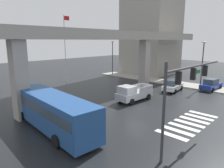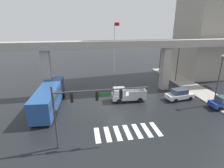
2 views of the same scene
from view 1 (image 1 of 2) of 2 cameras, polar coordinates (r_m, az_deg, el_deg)
The scene contains 14 objects.
ground_plane at distance 23.05m, azimuth 6.79°, elevation -6.78°, with size 120.00×120.00×0.00m, color black.
crosswalk_stripes at distance 20.27m, azimuth 20.53°, elevation -10.14°, with size 7.15×2.80×0.01m.
elevated_overpass at distance 25.95m, azimuth -3.79°, elevation 11.90°, with size 50.50×2.11×8.67m.
sidewalk_east at distance 36.96m, azimuth 18.93°, elevation -0.08°, with size 4.00×36.00×0.15m, color #9E9991.
pickup_truck at distance 25.48m, azimuth 5.85°, elevation -2.61°, with size 5.18×2.26×2.08m.
city_bus at distance 17.97m, azimuth -16.19°, elevation -6.85°, with size 3.34×10.95×2.99m.
sedan_white at distance 31.75m, azimuth 16.44°, elevation -0.38°, with size 4.49×2.37×1.72m.
sedan_blue at distance 34.68m, azimuth 25.70°, elevation -0.07°, with size 4.41×2.17×1.72m.
traffic_signal_mast at distance 14.51m, azimuth 19.63°, elevation 0.05°, with size 8.69×0.32×6.20m.
street_lamp_near_corner at distance 33.94m, azimuth 23.77°, elevation 6.20°, with size 0.44×0.70×7.24m.
street_lamp_mid_block at distance 39.10m, azimuth 8.45°, elevation 7.70°, with size 0.44×0.70×7.24m.
street_lamp_far_north at distance 44.05m, azimuth 0.15°, elevation 8.30°, with size 0.44×0.70×7.24m.
fire_hydrant at distance 33.76m, azimuth 24.91°, elevation -1.03°, with size 0.24×0.24×0.85m.
flagpole at distance 37.54m, azimuth -12.77°, elevation 10.55°, with size 1.16×0.12×11.62m.
Camera 1 is at (-17.49, -13.08, 7.37)m, focal length 33.07 mm.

